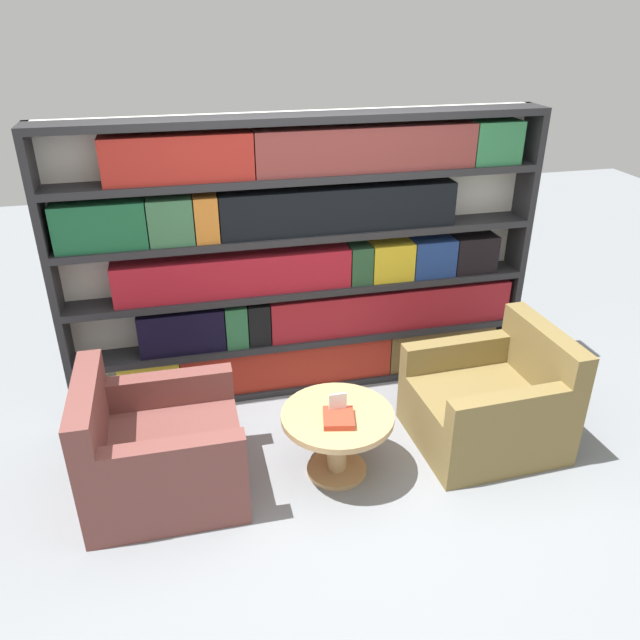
% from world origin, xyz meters
% --- Properties ---
extents(ground_plane, '(14.00, 14.00, 0.00)m').
position_xyz_m(ground_plane, '(0.00, 0.00, 0.00)').
color(ground_plane, gray).
extents(bookshelf, '(3.44, 0.30, 2.06)m').
position_xyz_m(bookshelf, '(0.03, 1.28, 1.00)').
color(bookshelf, silver).
rests_on(bookshelf, ground_plane).
extents(armchair_left, '(0.92, 0.83, 0.81)m').
position_xyz_m(armchair_left, '(-1.11, 0.27, 0.28)').
color(armchair_left, brown).
rests_on(armchair_left, ground_plane).
extents(armchair_right, '(0.95, 0.86, 0.81)m').
position_xyz_m(armchair_right, '(1.07, 0.28, 0.28)').
color(armchair_right, olive).
rests_on(armchair_right, ground_plane).
extents(coffee_table, '(0.70, 0.70, 0.45)m').
position_xyz_m(coffee_table, '(-0.02, 0.19, 0.32)').
color(coffee_table, tan).
rests_on(coffee_table, ground_plane).
extents(table_sign, '(0.11, 0.06, 0.14)m').
position_xyz_m(table_sign, '(-0.02, 0.19, 0.51)').
color(table_sign, black).
rests_on(table_sign, coffee_table).
extents(stray_book, '(0.22, 0.24, 0.04)m').
position_xyz_m(stray_book, '(-0.03, 0.11, 0.47)').
color(stray_book, '#B73823').
rests_on(stray_book, coffee_table).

